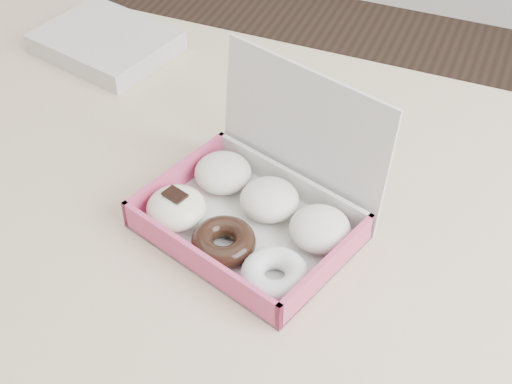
% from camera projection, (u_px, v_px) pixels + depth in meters
% --- Properties ---
extents(table, '(1.20, 0.80, 0.75)m').
position_uv_depth(table, '(132.00, 195.00, 1.13)').
color(table, tan).
rests_on(table, ground).
extents(donut_box, '(0.33, 0.30, 0.20)m').
position_uv_depth(donut_box, '(253.00, 209.00, 0.95)').
color(donut_box, silver).
rests_on(donut_box, table).
extents(newspapers, '(0.26, 0.23, 0.04)m').
position_uv_depth(newspapers, '(106.00, 42.00, 1.29)').
color(newspapers, silver).
rests_on(newspapers, table).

